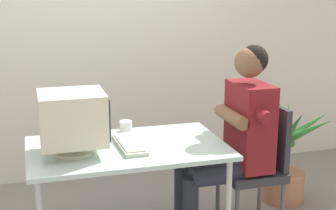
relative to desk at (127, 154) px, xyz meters
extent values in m
cube|color=silver|center=(0.30, 1.40, 0.84)|extent=(8.00, 0.10, 3.00)
cylinder|color=#B7B7BC|center=(-0.57, 0.33, -0.32)|extent=(0.04, 0.04, 0.69)
cylinder|color=#B7B7BC|center=(0.57, 0.33, -0.32)|extent=(0.04, 0.04, 0.69)
cube|color=silver|center=(0.00, 0.00, 0.04)|extent=(1.25, 0.78, 0.03)
cylinder|color=beige|center=(-0.34, -0.05, 0.06)|extent=(0.24, 0.24, 0.02)
cylinder|color=beige|center=(-0.34, -0.05, 0.10)|extent=(0.06, 0.06, 0.05)
cube|color=beige|center=(-0.34, -0.05, 0.28)|extent=(0.39, 0.36, 0.31)
cube|color=black|center=(-0.14, -0.05, 0.28)|extent=(0.01, 0.31, 0.25)
cube|color=silver|center=(0.01, -0.01, 0.07)|extent=(0.16, 0.44, 0.02)
cube|color=beige|center=(0.01, -0.01, 0.08)|extent=(0.13, 0.39, 0.01)
cylinder|color=#4C4C51|center=(1.05, -0.15, -0.46)|extent=(0.03, 0.03, 0.40)
cylinder|color=#4C4C51|center=(0.71, 0.19, -0.46)|extent=(0.03, 0.03, 0.40)
cylinder|color=#4C4C51|center=(1.05, 0.19, -0.46)|extent=(0.03, 0.03, 0.40)
cube|color=#2D2D33|center=(0.88, 0.02, -0.23)|extent=(0.40, 0.40, 0.06)
cube|color=#2D2D33|center=(1.06, 0.02, 0.02)|extent=(0.04, 0.36, 0.45)
cube|color=maroon|center=(0.86, 0.02, 0.11)|extent=(0.22, 0.39, 0.59)
sphere|color=brown|center=(0.84, 0.02, 0.55)|extent=(0.20, 0.20, 0.20)
sphere|color=black|center=(0.87, 0.02, 0.57)|extent=(0.19, 0.19, 0.19)
cylinder|color=#262838|center=(0.63, -0.07, -0.18)|extent=(0.46, 0.14, 0.14)
cylinder|color=#262838|center=(0.63, 0.11, -0.18)|extent=(0.46, 0.14, 0.14)
cylinder|color=#262838|center=(0.41, 0.11, -0.42)|extent=(0.11, 0.11, 0.48)
cylinder|color=maroon|center=(0.84, -0.20, 0.24)|extent=(0.09, 0.14, 0.09)
cylinder|color=maroon|center=(0.84, 0.25, 0.24)|extent=(0.09, 0.14, 0.09)
cylinder|color=brown|center=(0.72, 0.02, 0.19)|extent=(0.09, 0.39, 0.09)
cylinder|color=#9E6647|center=(1.35, 0.36, -0.54)|extent=(0.33, 0.33, 0.25)
cylinder|color=brown|center=(1.35, 0.36, -0.27)|extent=(0.04, 0.04, 0.28)
cone|color=#347C33|center=(1.52, 0.37, -0.06)|extent=(0.45, 0.11, 0.26)
cone|color=#347C33|center=(1.45, 0.49, -0.05)|extent=(0.27, 0.40, 0.33)
cone|color=#347C33|center=(1.34, 0.49, -0.01)|extent=(0.11, 0.39, 0.38)
cone|color=#347C33|center=(1.20, 0.43, -0.07)|extent=(0.42, 0.29, 0.27)
cone|color=#347C33|center=(1.22, 0.28, -0.03)|extent=(0.38, 0.29, 0.35)
cone|color=#347C33|center=(1.33, 0.23, -0.01)|extent=(0.13, 0.38, 0.39)
cone|color=#347C33|center=(1.45, 0.24, -0.04)|extent=(0.29, 0.38, 0.34)
cylinder|color=white|center=(0.05, 0.29, 0.09)|extent=(0.09, 0.09, 0.08)
torus|color=white|center=(0.05, 0.34, 0.09)|extent=(0.06, 0.01, 0.06)
camera|label=1|loc=(-0.58, -2.89, 1.05)|focal=51.95mm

